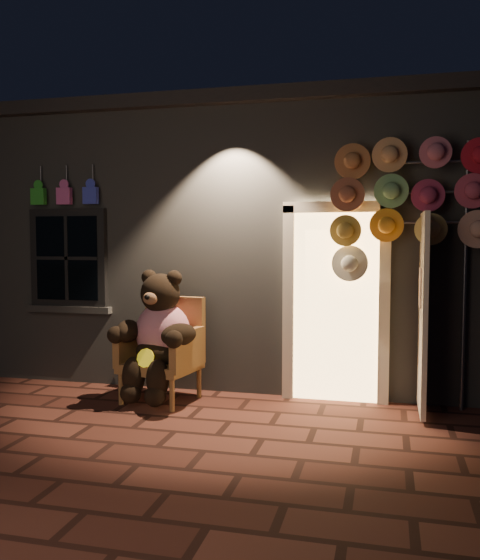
% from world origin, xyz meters
% --- Properties ---
extents(ground, '(60.00, 60.00, 0.00)m').
position_xyz_m(ground, '(0.00, 0.00, 0.00)').
color(ground, '#5A2D22').
rests_on(ground, ground).
extents(shop_building, '(7.30, 5.95, 3.51)m').
position_xyz_m(shop_building, '(0.00, 3.99, 1.74)').
color(shop_building, slate).
rests_on(shop_building, ground).
extents(wicker_armchair, '(0.88, 0.82, 1.13)m').
position_xyz_m(wicker_armchair, '(-0.49, 1.03, 0.57)').
color(wicker_armchair, '#926238').
rests_on(wicker_armchair, ground).
extents(teddy_bear, '(1.00, 0.85, 1.40)m').
position_xyz_m(teddy_bear, '(-0.51, 0.89, 0.74)').
color(teddy_bear, '#BA133B').
rests_on(teddy_bear, ground).
extents(hat_rack, '(1.65, 0.22, 2.80)m').
position_xyz_m(hat_rack, '(2.09, 1.28, 2.19)').
color(hat_rack, '#59595E').
rests_on(hat_rack, ground).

